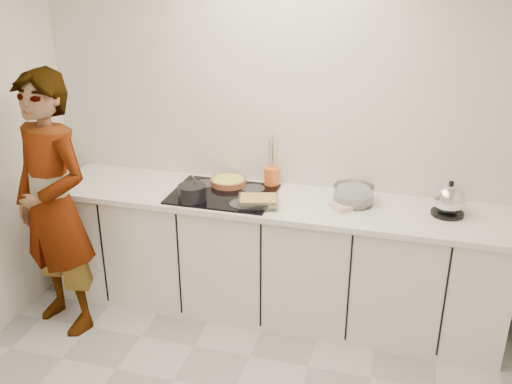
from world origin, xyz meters
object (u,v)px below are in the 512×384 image
(hob, at_px, (223,194))
(utensil_crock, at_px, (272,177))
(baking_dish, at_px, (258,201))
(cook, at_px, (53,206))
(mixing_bowl, at_px, (353,195))
(tart_dish, at_px, (229,181))
(saucepan, at_px, (192,193))
(kettle, at_px, (449,201))

(hob, distance_m, utensil_crock, 0.40)
(baking_dish, xyz_separation_m, cook, (-1.33, -0.39, -0.03))
(mixing_bowl, xyz_separation_m, utensil_crock, (-0.61, 0.16, 0.01))
(tart_dish, relative_size, saucepan, 1.30)
(tart_dish, xyz_separation_m, baking_dish, (0.31, -0.30, 0.00))
(saucepan, height_order, cook, cook)
(hob, height_order, kettle, kettle)
(tart_dish, distance_m, kettle, 1.54)
(hob, bearing_deg, kettle, 2.72)
(hob, bearing_deg, baking_dish, -23.36)
(cook, bearing_deg, tart_dish, 53.79)
(kettle, distance_m, cook, 2.62)
(hob, distance_m, mixing_bowl, 0.91)
(tart_dish, bearing_deg, utensil_crock, 16.61)
(kettle, height_order, utensil_crock, kettle)
(hob, height_order, utensil_crock, utensil_crock)
(mixing_bowl, bearing_deg, utensil_crock, 165.19)
(baking_dish, height_order, utensil_crock, utensil_crock)
(kettle, xyz_separation_m, cook, (-2.55, -0.59, -0.09))
(hob, bearing_deg, saucepan, -133.92)
(mixing_bowl, relative_size, utensil_crock, 2.59)
(hob, xyz_separation_m, mixing_bowl, (0.90, 0.10, 0.05))
(tart_dish, relative_size, utensil_crock, 2.39)
(baking_dish, xyz_separation_m, mixing_bowl, (0.61, 0.22, 0.02))
(saucepan, bearing_deg, cook, -158.53)
(tart_dish, height_order, cook, cook)
(tart_dish, relative_size, kettle, 1.25)
(mixing_bowl, height_order, kettle, kettle)
(tart_dish, height_order, kettle, kettle)
(saucepan, relative_size, kettle, 0.96)
(saucepan, bearing_deg, kettle, 8.23)
(mixing_bowl, xyz_separation_m, cook, (-1.94, -0.61, -0.05))
(baking_dish, relative_size, mixing_bowl, 0.85)
(utensil_crock, bearing_deg, tart_dish, -163.39)
(hob, height_order, saucepan, saucepan)
(saucepan, height_order, kettle, kettle)
(baking_dish, distance_m, kettle, 1.25)
(utensil_crock, bearing_deg, kettle, -8.69)
(cook, bearing_deg, hob, 46.39)
(saucepan, height_order, mixing_bowl, saucepan)
(hob, xyz_separation_m, saucepan, (-0.17, -0.17, 0.06))
(kettle, bearing_deg, cook, -167.10)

